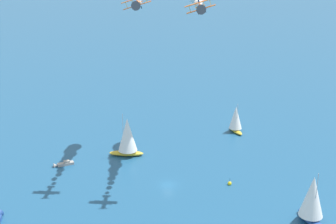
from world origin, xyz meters
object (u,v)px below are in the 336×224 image
object	(u,v)px
sailboat_far_port	(312,199)
sailboat_far_stbd	(127,137)
motorboat_ahead	(63,164)
biplane_lead	(200,7)
sailboat_trailing	(236,119)
biplane_wingman	(137,4)
marker_buoy	(230,183)

from	to	relation	value
sailboat_far_port	sailboat_far_stbd	bearing A→B (deg)	-14.19
motorboat_ahead	biplane_lead	bearing A→B (deg)	-172.96
sailboat_trailing	motorboat_ahead	xyz separation A→B (m)	(38.16, 46.97, -4.29)
sailboat_far_port	biplane_wingman	size ratio (longest dim) A/B	1.81
motorboat_ahead	biplane_lead	xyz separation A→B (m)	(-40.32, -4.98, 46.94)
sailboat_trailing	sailboat_far_stbd	bearing A→B (deg)	53.53
biplane_wingman	biplane_lead	bearing A→B (deg)	-173.41
motorboat_ahead	biplane_wingman	xyz separation A→B (m)	(-24.18, -3.11, 47.22)
biplane_lead	biplane_wingman	size ratio (longest dim) A/B	1.00
sailboat_far_stbd	motorboat_ahead	xyz separation A→B (m)	(13.92, 14.18, -5.76)
sailboat_far_stbd	marker_buoy	bearing A→B (deg)	171.85
sailboat_far_port	marker_buoy	bearing A→B (deg)	-22.74
sailboat_far_port	biplane_lead	bearing A→B (deg)	-9.67
biplane_wingman	sailboat_trailing	bearing A→B (deg)	-107.68
sailboat_far_port	sailboat_trailing	distance (m)	57.53
biplane_lead	sailboat_far_stbd	bearing A→B (deg)	-19.22
biplane_wingman	motorboat_ahead	bearing A→B (deg)	7.34
motorboat_ahead	sailboat_trailing	bearing A→B (deg)	-129.09
sailboat_far_stbd	marker_buoy	xyz separation A→B (m)	(-34.36, 4.92, -5.84)
motorboat_ahead	biplane_wingman	size ratio (longest dim) A/B	0.74
sailboat_far_port	marker_buoy	world-z (taller)	sailboat_far_port
sailboat_far_stbd	sailboat_trailing	xyz separation A→B (m)	(-24.24, -32.79, -1.47)
sailboat_far_stbd	biplane_wingman	world-z (taller)	biplane_wingman
motorboat_ahead	sailboat_far_port	bearing A→B (deg)	179.80
sailboat_far_stbd	sailboat_trailing	distance (m)	40.80
marker_buoy	biplane_lead	bearing A→B (deg)	28.33
motorboat_ahead	biplane_wingman	distance (m)	53.14
sailboat_far_stbd	sailboat_trailing	bearing A→B (deg)	-126.47
sailboat_trailing	biplane_lead	size ratio (longest dim) A/B	1.43
motorboat_ahead	marker_buoy	world-z (taller)	marker_buoy
marker_buoy	sailboat_far_port	bearing A→B (deg)	157.26
sailboat_trailing	motorboat_ahead	world-z (taller)	sailboat_trailing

